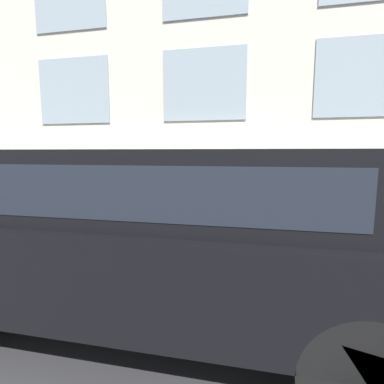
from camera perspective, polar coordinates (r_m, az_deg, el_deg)
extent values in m
plane|color=#2D2D30|center=(4.42, -3.23, -13.81)|extent=(80.00, 80.00, 0.00)
cube|color=gray|center=(5.44, 0.02, -8.88)|extent=(2.26, 60.00, 0.14)
cube|color=#8C9EA8|center=(6.61, 29.99, 18.50)|extent=(0.03, 1.71, 1.43)
cube|color=#8C9EA8|center=(6.45, 2.29, 19.77)|extent=(0.03, 1.71, 1.43)
cube|color=#8C9EA8|center=(7.55, -21.59, 17.46)|extent=(0.03, 1.71, 1.43)
cylinder|color=red|center=(4.75, 3.85, -10.19)|extent=(0.36, 0.36, 0.04)
cylinder|color=red|center=(4.66, 3.89, -6.53)|extent=(0.27, 0.27, 0.66)
sphere|color=maroon|center=(4.59, 3.93, -2.52)|extent=(0.28, 0.28, 0.28)
cylinder|color=black|center=(4.58, 3.93, -1.49)|extent=(0.09, 0.09, 0.11)
cylinder|color=red|center=(4.62, 6.15, -5.67)|extent=(0.09, 0.10, 0.09)
cylinder|color=red|center=(4.67, 1.67, -5.48)|extent=(0.09, 0.10, 0.09)
cylinder|color=#726651|center=(5.23, -3.60, -5.57)|extent=(0.08, 0.08, 0.56)
cylinder|color=#726651|center=(5.34, -3.25, -5.29)|extent=(0.08, 0.08, 0.56)
cube|color=white|center=(5.20, -3.46, -0.17)|extent=(0.15, 0.10, 0.42)
cylinder|color=white|center=(5.10, -3.80, -0.22)|extent=(0.07, 0.07, 0.40)
cylinder|color=white|center=(5.30, -3.14, 0.09)|extent=(0.07, 0.07, 0.40)
sphere|color=beige|center=(5.17, -3.49, 3.15)|extent=(0.19, 0.19, 0.19)
cylinder|color=black|center=(4.40, -22.71, -9.35)|extent=(0.24, 0.75, 0.75)
cylinder|color=black|center=(2.21, 29.54, -27.59)|extent=(0.24, 0.75, 0.75)
cylinder|color=black|center=(3.69, 21.68, -12.56)|extent=(0.24, 0.75, 0.75)
cube|color=black|center=(2.88, -7.24, -10.40)|extent=(1.94, 4.97, 0.70)
cube|color=black|center=(2.71, -4.99, 2.11)|extent=(1.71, 3.08, 0.55)
cube|color=#1E232D|center=(2.71, -4.99, 2.11)|extent=(1.72, 2.83, 0.35)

